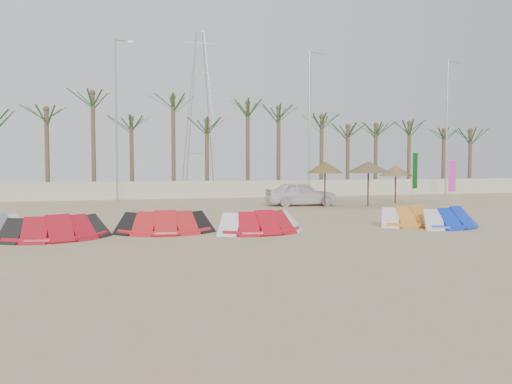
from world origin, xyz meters
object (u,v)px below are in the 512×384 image
object	(u,v)px
kite_orange	(409,215)
parasol_left	(325,167)
kite_red_mid	(164,221)
kite_red_right	(259,221)
parasol_mid	(368,167)
car	(301,194)
kite_blue	(447,216)
parasol_right	(396,171)
kite_red_left	(57,226)

from	to	relation	value
kite_orange	parasol_left	distance (m)	9.41
kite_red_mid	kite_red_right	bearing A→B (deg)	-14.98
parasol_mid	car	bearing A→B (deg)	155.69
kite_red_mid	kite_blue	world-z (taller)	same
kite_red_right	kite_orange	size ratio (longest dim) A/B	1.06
kite_red_mid	parasol_left	distance (m)	13.62
kite_blue	parasol_right	xyz separation A→B (m)	(4.66, 11.68, 1.70)
parasol_mid	parasol_right	size ratio (longest dim) A/B	1.12
parasol_left	kite_red_right	bearing A→B (deg)	-124.97
kite_red_left	car	world-z (taller)	car
kite_red_mid	car	bearing A→B (deg)	47.76
kite_red_mid	kite_blue	distance (m)	11.27
kite_orange	kite_blue	distance (m)	1.49
kite_blue	parasol_left	xyz separation A→B (m)	(-0.98, 10.15, 1.94)
kite_red_right	kite_blue	bearing A→B (deg)	-3.19
kite_red_mid	kite_orange	world-z (taller)	same
kite_red_left	parasol_left	size ratio (longest dim) A/B	1.39
kite_orange	parasol_mid	bearing A→B (deg)	72.27
kite_red_left	kite_red_right	world-z (taller)	same
kite_red_mid	kite_orange	bearing A→B (deg)	-2.33
parasol_mid	parasol_right	bearing A→B (deg)	32.29
parasol_right	kite_orange	bearing A→B (deg)	-118.45
kite_red_right	kite_red_mid	bearing A→B (deg)	165.02
kite_red_right	parasol_right	size ratio (longest dim) A/B	1.40
kite_red_right	parasol_left	distance (m)	12.01
kite_red_left	parasol_right	world-z (taller)	parasol_right
kite_red_left	kite_blue	size ratio (longest dim) A/B	1.10
kite_orange	kite_blue	bearing A→B (deg)	-38.99
car	kite_orange	bearing A→B (deg)	-171.46
kite_red_left	kite_red_right	bearing A→B (deg)	-2.43
kite_orange	parasol_right	size ratio (longest dim) A/B	1.33
kite_red_mid	parasol_right	xyz separation A→B (m)	(15.85, 10.33, 1.70)
kite_red_mid	kite_blue	bearing A→B (deg)	-6.86
kite_red_left	kite_red_mid	size ratio (longest dim) A/B	1.07
parasol_right	car	distance (m)	6.82
kite_red_left	car	size ratio (longest dim) A/B	0.87
kite_red_left	kite_red_mid	distance (m)	3.69
kite_red_mid	parasol_left	bearing A→B (deg)	40.75
car	kite_red_mid	bearing A→B (deg)	141.65
kite_red_mid	car	world-z (taller)	car
kite_red_left	kite_red_mid	bearing A→B (deg)	9.58
parasol_left	parasol_right	world-z (taller)	parasol_left
kite_red_left	parasol_left	xyz separation A→B (m)	(13.85, 9.41, 1.93)
parasol_left	kite_orange	bearing A→B (deg)	-91.10
parasol_right	kite_red_right	bearing A→B (deg)	-137.88
kite_blue	parasol_left	world-z (taller)	parasol_left
kite_red_left	car	distance (m)	16.71
parasol_left	parasol_mid	distance (m)	2.68
parasol_left	parasol_right	size ratio (longest dim) A/B	1.10
parasol_mid	kite_orange	bearing A→B (deg)	-107.73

